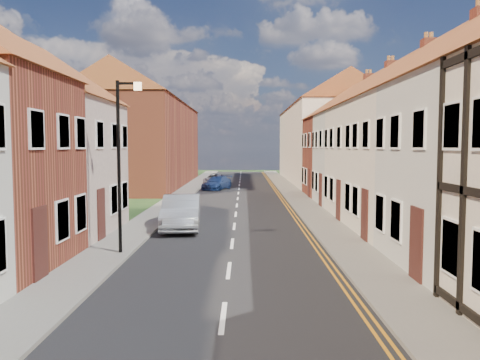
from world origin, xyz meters
name	(u,v)px	position (x,y,z in m)	size (l,w,h in m)	color
road	(236,214)	(0.00, 30.00, 0.01)	(7.00, 90.00, 0.02)	black
pavement_left	(158,213)	(-4.40, 30.00, 0.06)	(1.80, 90.00, 0.12)	gray
pavement_right	(313,214)	(4.40, 30.00, 0.06)	(1.80, 90.00, 0.12)	gray
cottage_r_cream_mid	(455,131)	(9.30, 23.50, 4.48)	(8.30, 5.20, 9.00)	beige
cottage_r_pink	(409,135)	(9.30, 28.90, 4.47)	(8.30, 6.00, 9.00)	beige
cottage_r_white_far	(380,137)	(9.30, 34.30, 4.48)	(8.30, 5.20, 9.00)	#B3B1A9
cottage_r_cream_far	(359,138)	(9.30, 39.70, 4.47)	(8.30, 6.00, 9.00)	brown
cottage_l_pink	(17,134)	(-9.30, 23.85, 4.37)	(8.30, 6.30, 8.80)	#B8A392
block_right_far	(325,133)	(9.30, 55.00, 5.29)	(8.30, 24.20, 10.50)	beige
block_left_far	(145,132)	(-9.30, 50.00, 5.29)	(8.30, 24.20, 10.50)	brown
lamppost	(121,155)	(-3.81, 20.00, 3.54)	(0.88, 0.15, 6.00)	black
car_mid	(181,212)	(-2.46, 25.37, 0.79)	(1.68, 4.82, 1.59)	#ACAFB4
car_far	(217,183)	(-1.96, 45.35, 0.59)	(1.65, 4.07, 1.18)	navy
car_distant	(215,179)	(-2.40, 50.00, 0.58)	(1.94, 4.20, 1.17)	#AFB0B7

